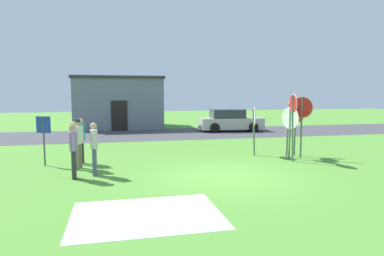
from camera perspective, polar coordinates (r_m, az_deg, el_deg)
The scene contains 16 objects.
ground_plane at distance 10.88m, azimuth 5.39°, elevation -8.08°, with size 80.00×80.00×0.00m, color #518E33.
street_asphalt at distance 22.09m, azimuth -4.14°, elevation -0.96°, with size 60.00×6.40×0.01m, color #424247.
concrete_path at distance 7.64m, azimuth -7.56°, elevation -14.17°, with size 3.20×2.40×0.01m, color #ADAAA3.
building_background at distance 26.79m, azimuth -12.17°, elevation 4.22°, with size 6.48×5.34×3.83m.
parked_car_on_street at distance 23.83m, azimuth 6.35°, elevation 1.17°, with size 4.42×2.25×1.51m.
stop_sign_low_front at distance 14.37m, azimuth 17.84°, elevation 2.03°, with size 0.71×0.55×2.49m.
stop_sign_far_back at distance 14.06m, azimuth 16.06°, elevation 0.74°, with size 0.29×0.84×2.07m.
stop_sign_rear_right at distance 14.51m, azimuth 10.32°, elevation 0.90°, with size 0.26×0.76×2.04m.
stop_sign_rear_left at distance 14.94m, azimuth 16.85°, elevation 1.09°, with size 0.71×0.29×2.11m.
stop_sign_leaning_left at distance 14.53m, azimuth 15.73°, elevation 1.44°, with size 0.39×0.68×2.27m.
stop_sign_leaning_right at distance 13.51m, azimuth 16.48°, elevation 2.02°, with size 0.15×0.74×2.60m.
person_in_dark_shirt at distance 11.24m, azimuth -16.03°, elevation -2.88°, with size 0.24×0.57×1.69m.
person_near_signs at distance 13.24m, azimuth -18.10°, elevation -1.66°, with size 0.30×0.56×1.69m.
person_in_teal at distance 12.39m, azimuth -18.58°, elevation -1.90°, with size 0.43×0.54×1.74m.
person_on_left at distance 11.00m, azimuth -19.22°, elevation -2.99°, with size 0.31×0.57×1.74m.
info_panel_leftmost at distance 13.34m, azimuth -23.53°, elevation -0.58°, with size 0.54×0.31×1.79m.
Camera 1 is at (-3.34, -10.02, 2.61)m, focal length 31.94 mm.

